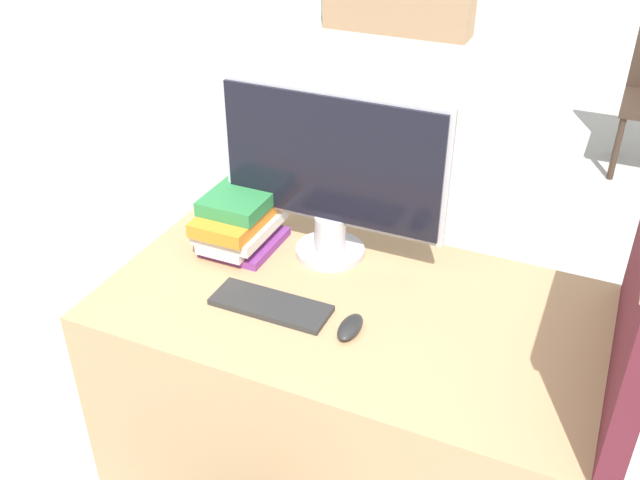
# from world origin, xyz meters

# --- Properties ---
(desk) EXTENTS (1.29, 0.74, 0.72)m
(desk) POSITION_xyz_m (0.00, 0.37, 0.36)
(desk) COLOR tan
(desk) RESTS_ON ground_plane
(carrel_divider) EXTENTS (0.07, 0.73, 1.21)m
(carrel_divider) POSITION_xyz_m (0.67, 0.36, 0.62)
(carrel_divider) COLOR #5B1E28
(carrel_divider) RESTS_ON ground_plane
(monitor) EXTENTS (0.65, 0.20, 0.49)m
(monitor) POSITION_xyz_m (-0.14, 0.56, 0.98)
(monitor) COLOR #B7B7BC
(monitor) RESTS_ON desk
(keyboard) EXTENTS (0.31, 0.11, 0.02)m
(keyboard) POSITION_xyz_m (-0.18, 0.26, 0.73)
(keyboard) COLOR #2D2D2D
(keyboard) RESTS_ON desk
(mouse) EXTENTS (0.05, 0.11, 0.03)m
(mouse) POSITION_xyz_m (0.05, 0.25, 0.74)
(mouse) COLOR #262626
(mouse) RESTS_ON desk
(book_stack) EXTENTS (0.20, 0.29, 0.17)m
(book_stack) POSITION_xyz_m (-0.40, 0.50, 0.80)
(book_stack) COLOR #7A3384
(book_stack) RESTS_ON desk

